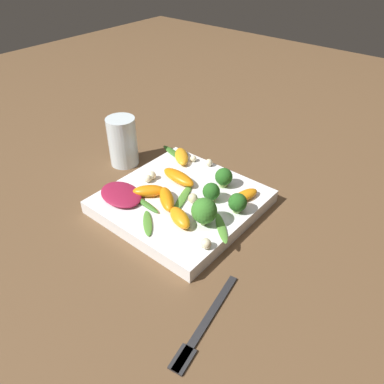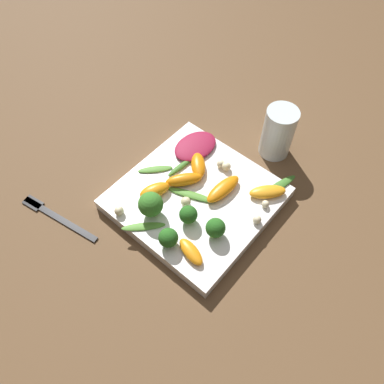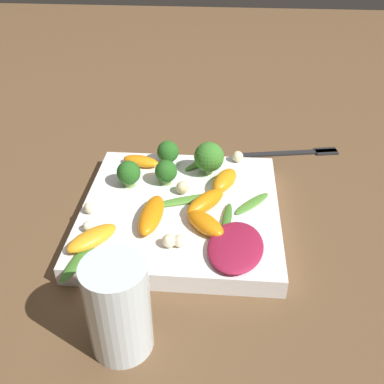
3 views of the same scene
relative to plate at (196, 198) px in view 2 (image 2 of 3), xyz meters
name	(u,v)px [view 2 (image 2 of 3)]	position (x,y,z in m)	size (l,w,h in m)	color
ground_plane	(196,202)	(0.00, 0.00, -0.01)	(2.40, 2.40, 0.00)	brown
plate	(196,198)	(0.00, 0.00, 0.00)	(0.26, 0.26, 0.03)	white
drinking_glass	(278,132)	(-0.20, 0.04, 0.04)	(0.06, 0.06, 0.11)	silver
fork	(51,214)	(0.19, -0.18, -0.01)	(0.04, 0.17, 0.01)	#262628
radicchio_leaf_0	(195,146)	(-0.08, -0.07, 0.02)	(0.10, 0.08, 0.01)	maroon
orange_segment_0	(223,189)	(-0.04, 0.03, 0.02)	(0.08, 0.03, 0.02)	orange
orange_segment_1	(268,192)	(-0.08, 0.10, 0.02)	(0.07, 0.07, 0.02)	orange
orange_segment_2	(191,252)	(0.09, 0.07, 0.02)	(0.04, 0.06, 0.01)	orange
orange_segment_3	(184,180)	(-0.01, -0.03, 0.02)	(0.07, 0.06, 0.02)	orange
orange_segment_4	(155,190)	(0.05, -0.06, 0.02)	(0.06, 0.05, 0.02)	orange
orange_segment_5	(198,165)	(-0.05, -0.04, 0.02)	(0.06, 0.06, 0.02)	orange
broccoli_floret_0	(151,204)	(0.08, -0.03, 0.04)	(0.04, 0.04, 0.05)	#84AD5B
broccoli_floret_1	(188,215)	(0.05, 0.03, 0.03)	(0.03, 0.03, 0.04)	#7A9E51
broccoli_floret_2	(215,228)	(0.04, 0.08, 0.03)	(0.03, 0.03, 0.04)	#7A9E51
broccoli_floret_3	(168,238)	(0.10, 0.03, 0.03)	(0.03, 0.03, 0.04)	#84AD5B
arugula_sprig_0	(143,227)	(0.11, -0.02, 0.01)	(0.07, 0.06, 0.00)	#518E33
arugula_sprig_1	(155,169)	(0.01, -0.10, 0.02)	(0.06, 0.06, 0.00)	#518E33
arugula_sprig_2	(182,166)	(-0.03, -0.06, 0.02)	(0.07, 0.02, 0.01)	#3D7528
arugula_sprig_3	(191,195)	(0.01, -0.01, 0.02)	(0.05, 0.09, 0.01)	#518E33
arugula_sprig_4	(278,186)	(-0.11, 0.10, 0.02)	(0.08, 0.04, 0.01)	#3D7528
macadamia_nut_0	(187,203)	(0.03, 0.00, 0.02)	(0.02, 0.02, 0.02)	beige
macadamia_nut_1	(221,164)	(-0.08, -0.01, 0.02)	(0.02, 0.02, 0.02)	beige
macadamia_nut_2	(265,204)	(-0.06, 0.11, 0.02)	(0.01, 0.01, 0.01)	beige
macadamia_nut_3	(257,219)	(-0.03, 0.12, 0.02)	(0.02, 0.02, 0.02)	beige
macadamia_nut_4	(119,211)	(0.12, -0.08, 0.02)	(0.02, 0.02, 0.02)	beige
macadamia_nut_5	(226,166)	(-0.08, 0.01, 0.02)	(0.02, 0.02, 0.02)	beige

